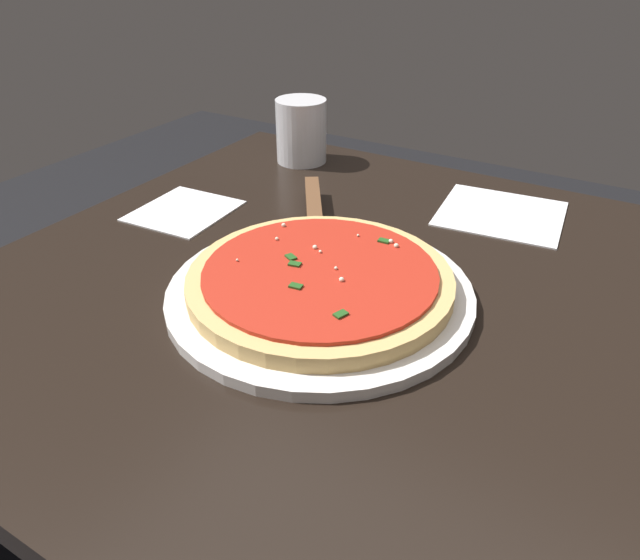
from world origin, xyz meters
TOP-DOWN VIEW (x-y plane):
  - restaurant_table at (0.00, 0.00)m, footprint 0.85×0.73m
  - serving_plate at (-0.05, -0.04)m, footprint 0.30×0.30m
  - pizza at (-0.05, -0.04)m, footprint 0.26×0.26m
  - pizza_server at (-0.14, 0.09)m, footprint 0.16×0.21m
  - cup_tall_drink at (-0.28, 0.28)m, footprint 0.08×0.08m
  - napkin_folded_right at (0.05, 0.24)m, footprint 0.16×0.16m
  - napkin_loose_left at (-0.31, 0.04)m, footprint 0.12×0.13m

SIDE VIEW (x-z plane):
  - restaurant_table at x=0.00m, z-range 0.21..0.97m
  - napkin_folded_right at x=0.05m, z-range 0.76..0.76m
  - napkin_loose_left at x=-0.31m, z-range 0.76..0.76m
  - serving_plate at x=-0.05m, z-range 0.76..0.77m
  - pizza_server at x=-0.14m, z-range 0.77..0.78m
  - pizza at x=-0.05m, z-range 0.77..0.79m
  - cup_tall_drink at x=-0.28m, z-range 0.76..0.85m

